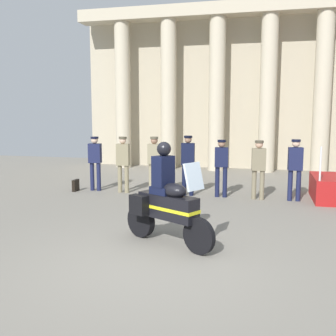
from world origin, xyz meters
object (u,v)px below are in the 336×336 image
at_px(officer_in_row_3, 188,160).
at_px(officer_in_row_4, 221,163).
at_px(officer_in_row_5, 259,165).
at_px(briefcase_on_ground, 76,185).
at_px(motorcycle_with_rider, 165,202).
at_px(officer_in_row_0, 95,159).
at_px(officer_in_row_1, 123,160).
at_px(officer_in_row_2, 154,160).
at_px(officer_in_row_6, 295,165).

height_order(officer_in_row_3, officer_in_row_4, officer_in_row_3).
xyz_separation_m(officer_in_row_5, briefcase_on_ground, (-5.54, -0.11, -0.80)).
bearing_deg(motorcycle_with_rider, briefcase_on_ground, 162.03).
distance_m(officer_in_row_4, briefcase_on_ground, 4.57).
height_order(officer_in_row_4, briefcase_on_ground, officer_in_row_4).
bearing_deg(officer_in_row_0, officer_in_row_4, 173.46).
relative_size(officer_in_row_4, officer_in_row_5, 1.00).
relative_size(officer_in_row_1, motorcycle_with_rider, 0.90).
height_order(officer_in_row_1, officer_in_row_3, officer_in_row_3).
bearing_deg(officer_in_row_3, officer_in_row_1, -4.56).
xyz_separation_m(officer_in_row_4, officer_in_row_5, (1.04, -0.08, -0.00)).
relative_size(officer_in_row_1, officer_in_row_2, 0.99).
bearing_deg(officer_in_row_2, officer_in_row_4, 174.38).
relative_size(officer_in_row_2, officer_in_row_3, 0.98).
bearing_deg(officer_in_row_0, officer_in_row_2, 172.52).
height_order(officer_in_row_6, briefcase_on_ground, officer_in_row_6).
distance_m(officer_in_row_3, officer_in_row_6, 2.99).
bearing_deg(officer_in_row_1, officer_in_row_2, 176.92).
relative_size(officer_in_row_5, briefcase_on_ground, 4.60).
bearing_deg(officer_in_row_1, officer_in_row_0, -11.92).
bearing_deg(briefcase_on_ground, officer_in_row_5, 1.16).
relative_size(officer_in_row_1, officer_in_row_4, 1.03).
xyz_separation_m(officer_in_row_0, motorcycle_with_rider, (3.40, -4.51, -0.20)).
relative_size(officer_in_row_2, briefcase_on_ground, 4.77).
distance_m(officer_in_row_2, officer_in_row_3, 1.02).
height_order(officer_in_row_1, officer_in_row_4, officer_in_row_1).
height_order(officer_in_row_3, officer_in_row_6, officer_in_row_3).
distance_m(officer_in_row_4, officer_in_row_6, 2.02).
distance_m(officer_in_row_1, officer_in_row_4, 2.97).
relative_size(officer_in_row_2, officer_in_row_6, 1.01).
xyz_separation_m(officer_in_row_0, briefcase_on_ground, (-0.57, -0.23, -0.82)).
bearing_deg(officer_in_row_5, officer_in_row_1, -6.31).
height_order(officer_in_row_0, officer_in_row_2, officer_in_row_2).
bearing_deg(officer_in_row_2, motorcycle_with_rider, 102.23).
xyz_separation_m(officer_in_row_2, briefcase_on_ground, (-2.50, -0.18, -0.84)).
xyz_separation_m(officer_in_row_0, officer_in_row_2, (1.93, -0.05, 0.02)).
distance_m(officer_in_row_1, officer_in_row_6, 4.98).
distance_m(officer_in_row_3, officer_in_row_4, 0.98).
height_order(officer_in_row_3, motorcycle_with_rider, motorcycle_with_rider).
xyz_separation_m(officer_in_row_2, officer_in_row_6, (4.01, -0.02, -0.01)).
height_order(officer_in_row_1, briefcase_on_ground, officer_in_row_1).
distance_m(officer_in_row_5, briefcase_on_ground, 5.59).
bearing_deg(officer_in_row_1, motorcycle_with_rider, 112.96).
bearing_deg(officer_in_row_6, officer_in_row_5, -3.25).
xyz_separation_m(officer_in_row_6, briefcase_on_ground, (-6.51, -0.16, -0.82)).
height_order(officer_in_row_2, officer_in_row_3, officer_in_row_3).
xyz_separation_m(officer_in_row_4, officer_in_row_6, (2.02, -0.04, 0.02)).
bearing_deg(officer_in_row_6, officer_in_row_2, -6.35).
distance_m(officer_in_row_1, officer_in_row_3, 1.99).
bearing_deg(officer_in_row_4, officer_in_row_1, -4.79).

